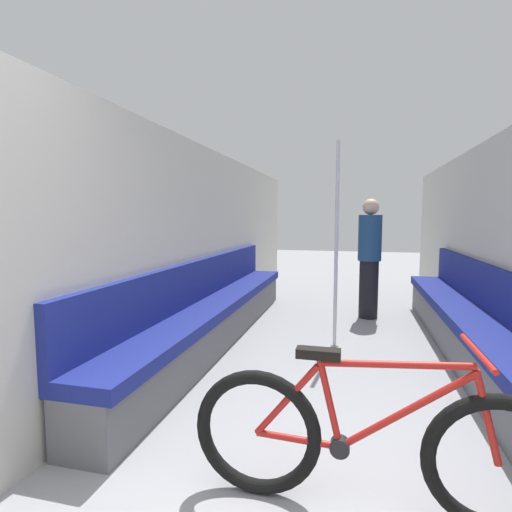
% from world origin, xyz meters
% --- Properties ---
extents(wall_left, '(0.10, 9.18, 2.11)m').
position_xyz_m(wall_left, '(-1.50, 2.99, 1.06)').
color(wall_left, beige).
rests_on(wall_left, ground).
extents(wall_right, '(0.10, 9.18, 2.11)m').
position_xyz_m(wall_right, '(1.50, 2.99, 1.06)').
color(wall_right, beige).
rests_on(wall_right, ground).
extents(bench_seat_row_left, '(0.44, 4.52, 0.89)m').
position_xyz_m(bench_seat_row_left, '(-1.25, 3.11, 0.30)').
color(bench_seat_row_left, '#5B5B60').
rests_on(bench_seat_row_left, ground).
extents(bench_seat_row_right, '(0.44, 4.52, 0.89)m').
position_xyz_m(bench_seat_row_right, '(1.25, 3.11, 0.30)').
color(bench_seat_row_right, '#5B5B60').
rests_on(bench_seat_row_right, ground).
extents(bicycle, '(1.66, 0.46, 0.80)m').
position_xyz_m(bicycle, '(0.26, 0.91, 0.33)').
color(bicycle, black).
rests_on(bicycle, ground).
extents(grab_pole_near, '(0.08, 0.08, 2.09)m').
position_xyz_m(grab_pole_near, '(0.00, 3.24, 1.02)').
color(grab_pole_near, gray).
rests_on(grab_pole_near, ground).
extents(passenger_standing, '(0.30, 0.30, 1.57)m').
position_xyz_m(passenger_standing, '(0.37, 4.56, 0.81)').
color(passenger_standing, black).
rests_on(passenger_standing, ground).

